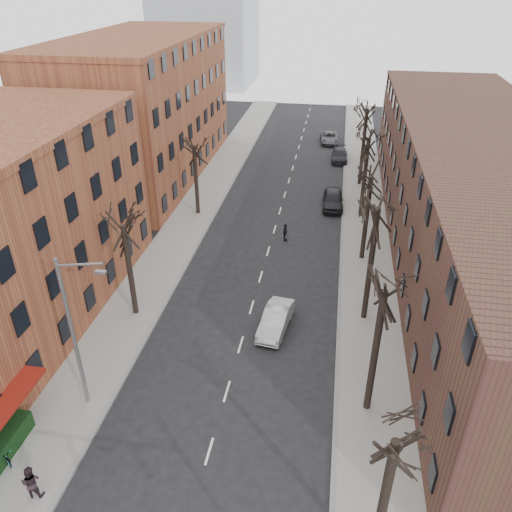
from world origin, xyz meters
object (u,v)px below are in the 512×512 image
at_px(parked_car_near, 333,199).
at_px(bicycle, 4,454).
at_px(silver_sedan, 276,320).
at_px(parked_car_mid, 339,155).

height_order(parked_car_near, bicycle, parked_car_near).
bearing_deg(silver_sedan, parked_car_near, 88.77).
bearing_deg(parked_car_near, silver_sedan, -101.16).
bearing_deg(bicycle, parked_car_near, 9.16).
xyz_separation_m(parked_car_near, bicycle, (-14.30, -31.88, -0.28)).
xyz_separation_m(parked_car_mid, bicycle, (-14.65, -45.71, -0.12)).
height_order(parked_car_near, parked_car_mid, parked_car_near).
distance_m(silver_sedan, parked_car_near, 19.98).
bearing_deg(silver_sedan, bicycle, -125.51).
height_order(silver_sedan, bicycle, silver_sedan).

